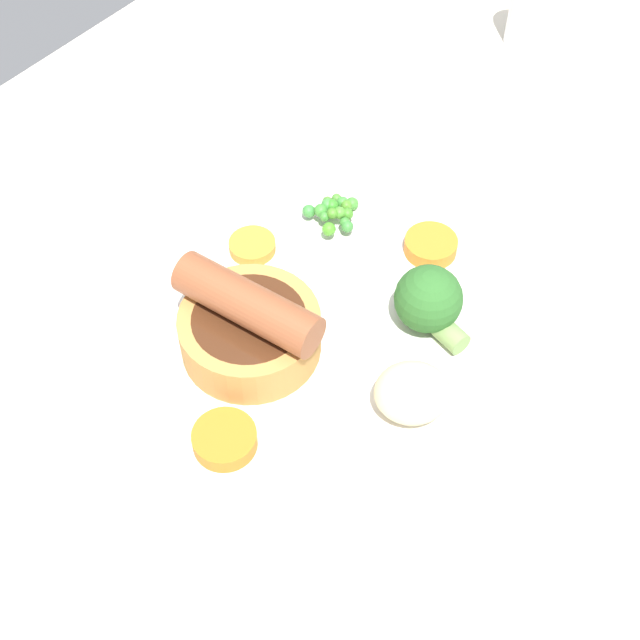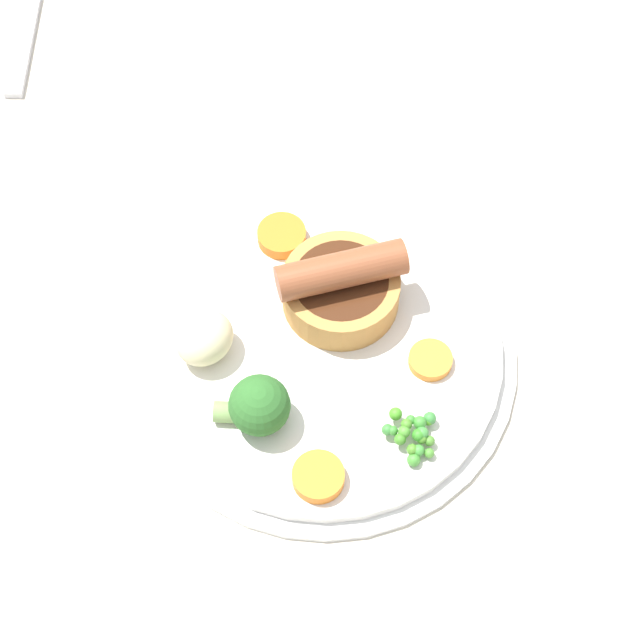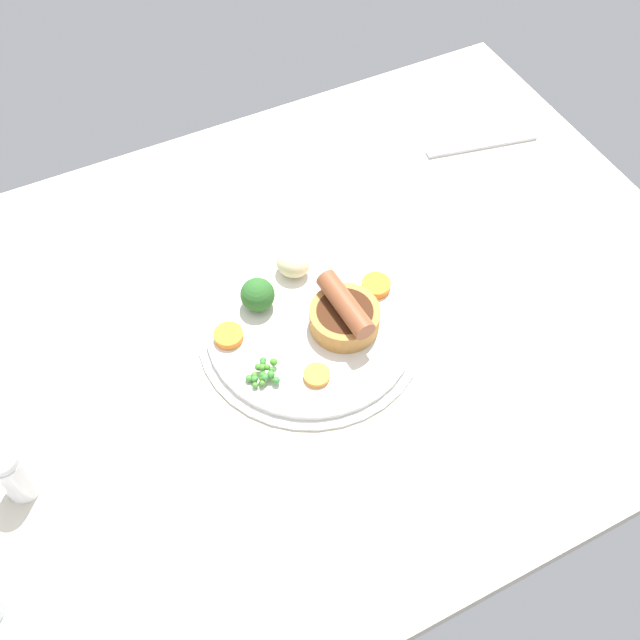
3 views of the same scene
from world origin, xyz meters
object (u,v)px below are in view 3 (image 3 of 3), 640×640
at_px(potato_chunk_0, 293,263).
at_px(carrot_slice_3, 317,375).
at_px(carrot_slice_0, 227,333).
at_px(fork, 482,145).
at_px(salt_shaker, 13,474).
at_px(sausage_pudding, 345,315).
at_px(carrot_slice_1, 376,286).
at_px(dinner_plate, 309,328).
at_px(pea_pile, 264,373).
at_px(broccoli_floret_near, 257,294).

xyz_separation_m(potato_chunk_0, carrot_slice_3, (0.04, 0.16, -0.01)).
relative_size(potato_chunk_0, carrot_slice_0, 1.24).
bearing_deg(fork, salt_shaker, 29.79).
distance_m(sausage_pudding, carrot_slice_1, 0.07).
relative_size(potato_chunk_0, fork, 0.25).
distance_m(carrot_slice_3, salt_shaker, 0.35).
height_order(sausage_pudding, carrot_slice_3, sausage_pudding).
bearing_deg(fork, carrot_slice_1, 44.10).
height_order(dinner_plate, carrot_slice_0, carrot_slice_0).
xyz_separation_m(pea_pile, carrot_slice_1, (-0.19, -0.06, -0.00)).
bearing_deg(carrot_slice_0, broccoli_floret_near, -152.54).
distance_m(dinner_plate, carrot_slice_3, 0.08).
height_order(dinner_plate, potato_chunk_0, potato_chunk_0).
bearing_deg(salt_shaker, fork, -162.24).
xyz_separation_m(sausage_pudding, broccoli_floret_near, (0.08, -0.08, -0.00)).
bearing_deg(carrot_slice_0, pea_pile, 102.75).
bearing_deg(sausage_pudding, carrot_slice_1, -66.00).
height_order(fork, salt_shaker, salt_shaker).
bearing_deg(fork, potato_chunk_0, 28.22).
bearing_deg(pea_pile, sausage_pudding, -167.89).
xyz_separation_m(broccoli_floret_near, potato_chunk_0, (-0.06, -0.03, -0.00)).
distance_m(potato_chunk_0, carrot_slice_0, 0.13).
distance_m(dinner_plate, salt_shaker, 0.38).
bearing_deg(potato_chunk_0, broccoli_floret_near, 24.53).
distance_m(dinner_plate, carrot_slice_1, 0.11).
height_order(dinner_plate, broccoli_floret_near, broccoli_floret_near).
bearing_deg(pea_pile, potato_chunk_0, -127.05).
relative_size(potato_chunk_0, salt_shaker, 0.57).
bearing_deg(potato_chunk_0, pea_pile, 52.95).
height_order(carrot_slice_1, carrot_slice_3, carrot_slice_1).
bearing_deg(pea_pile, carrot_slice_0, -77.25).
bearing_deg(carrot_slice_3, salt_shaker, -3.70).
bearing_deg(potato_chunk_0, salt_shaker, 19.24).
height_order(sausage_pudding, pea_pile, sausage_pudding).
bearing_deg(salt_shaker, broccoli_floret_near, -161.81).
xyz_separation_m(carrot_slice_1, fork, (-0.29, -0.18, -0.02)).
distance_m(pea_pile, carrot_slice_1, 0.20).
bearing_deg(carrot_slice_3, broccoli_floret_near, -81.61).
relative_size(broccoli_floret_near, carrot_slice_0, 1.53).
distance_m(broccoli_floret_near, carrot_slice_0, 0.06).
xyz_separation_m(dinner_plate, pea_pile, (0.08, 0.05, 0.02)).
xyz_separation_m(pea_pile, potato_chunk_0, (-0.10, -0.13, 0.01)).
distance_m(sausage_pudding, pea_pile, 0.13).
bearing_deg(carrot_slice_1, carrot_slice_3, 33.93).
relative_size(dinner_plate, pea_pile, 6.57).
bearing_deg(pea_pile, dinner_plate, -150.27).
relative_size(pea_pile, broccoli_floret_near, 0.79).
relative_size(broccoli_floret_near, carrot_slice_1, 1.47).
height_order(broccoli_floret_near, salt_shaker, salt_shaker).
height_order(sausage_pudding, salt_shaker, salt_shaker).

